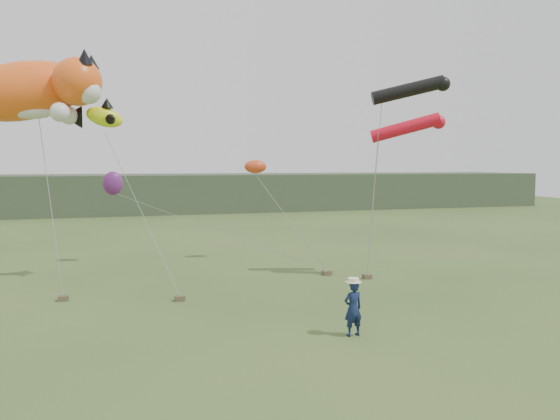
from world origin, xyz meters
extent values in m
plane|color=#385123|center=(0.00, 0.00, 0.00)|extent=(120.00, 120.00, 0.00)
cube|color=#2D3D28|center=(0.00, 45.00, 2.00)|extent=(90.00, 12.00, 4.00)
imported|color=#111D42|center=(2.12, -1.62, 0.84)|extent=(0.66, 0.49, 1.67)
cube|color=brown|center=(-6.62, 5.42, 0.10)|extent=(0.38, 0.30, 0.19)
cube|color=brown|center=(-2.39, 4.14, 0.10)|extent=(0.38, 0.30, 0.19)
cube|color=brown|center=(6.15, 5.73, 0.10)|extent=(0.38, 0.30, 0.19)
cube|color=brown|center=(4.70, 7.02, 0.10)|extent=(0.38, 0.30, 0.19)
ellipsoid|color=#F75A18|center=(-8.23, 9.06, 8.21)|extent=(5.84, 2.81, 3.45)
sphere|color=#F75A18|center=(-6.02, 7.96, 8.55)|extent=(1.99, 1.99, 1.99)
cone|color=black|center=(-5.69, 7.41, 9.48)|extent=(0.62, 0.75, 0.75)
cone|color=black|center=(-5.47, 8.51, 9.48)|extent=(0.62, 0.71, 0.71)
sphere|color=silver|center=(-5.58, 7.63, 8.10)|extent=(0.99, 0.99, 0.99)
ellipsoid|color=silver|center=(-8.01, 8.73, 7.33)|extent=(1.94, 0.97, 0.61)
sphere|color=silver|center=(-6.68, 7.30, 7.22)|extent=(0.77, 0.77, 0.77)
sphere|color=silver|center=(-6.46, 8.84, 7.22)|extent=(0.77, 0.77, 0.77)
ellipsoid|color=#DBEC14|center=(-5.00, 8.74, 7.19)|extent=(1.75, 0.79, 1.19)
cone|color=black|center=(-6.32, 9.07, 7.19)|extent=(0.85, 1.05, 0.99)
cone|color=black|center=(-4.89, 8.74, 7.79)|extent=(0.55, 0.55, 0.44)
cone|color=black|center=(-4.67, 8.19, 7.07)|extent=(0.58, 0.62, 0.44)
cone|color=black|center=(-4.67, 9.29, 7.07)|extent=(0.58, 0.62, 0.44)
cylinder|color=black|center=(8.00, 5.69, 8.45)|extent=(3.30, 1.62, 1.32)
sphere|color=black|center=(9.46, 5.17, 8.71)|extent=(0.64, 0.64, 0.64)
cylinder|color=red|center=(7.74, 5.39, 6.75)|extent=(3.00, 1.91, 1.32)
sphere|color=red|center=(9.11, 4.90, 7.00)|extent=(0.61, 0.61, 0.61)
ellipsoid|color=red|center=(2.56, 11.99, 5.02)|extent=(1.21, 0.71, 0.71)
ellipsoid|color=#602068|center=(-4.75, 13.13, 4.16)|extent=(1.01, 0.67, 1.24)
camera|label=1|loc=(-4.59, -16.33, 5.16)|focal=35.00mm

